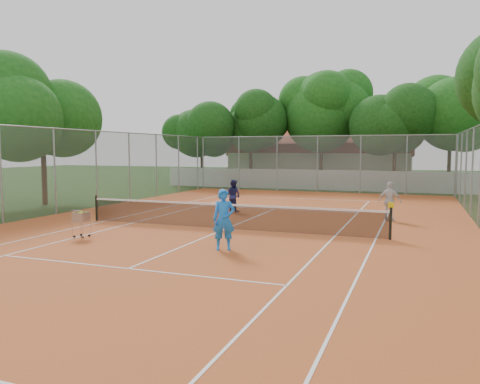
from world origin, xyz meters
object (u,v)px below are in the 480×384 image
(player_near, at_px, (224,220))
(clubhouse, at_px, (322,158))
(tennis_net, at_px, (226,216))
(player_far_left, at_px, (233,196))
(player_far_right, at_px, (390,201))
(ball_hopper, at_px, (81,224))

(player_near, bearing_deg, clubhouse, 73.24)
(tennis_net, bearing_deg, player_far_left, 108.44)
(tennis_net, distance_m, player_far_right, 7.20)
(player_near, relative_size, player_far_right, 1.10)
(player_near, relative_size, ball_hopper, 1.91)
(player_far_left, bearing_deg, player_far_right, -164.59)
(clubhouse, bearing_deg, ball_hopper, -93.43)
(clubhouse, xyz_separation_m, player_far_left, (0.40, -24.20, -1.40))
(clubhouse, xyz_separation_m, player_far_right, (7.66, -24.56, -1.35))
(player_far_left, height_order, player_far_right, player_far_right)
(clubhouse, bearing_deg, player_near, -84.07)
(tennis_net, bearing_deg, player_near, -68.32)
(player_far_right, height_order, ball_hopper, player_far_right)
(player_far_left, distance_m, player_far_right, 7.27)
(tennis_net, height_order, ball_hopper, tennis_net)
(tennis_net, relative_size, clubhouse, 0.72)
(player_far_left, bearing_deg, ball_hopper, 92.28)
(player_near, height_order, player_far_right, player_near)
(tennis_net, xyz_separation_m, clubhouse, (-2.00, 29.00, 1.69))
(tennis_net, relative_size, player_near, 6.51)
(tennis_net, height_order, clubhouse, clubhouse)
(player_far_left, xyz_separation_m, player_far_right, (7.26, -0.36, 0.05))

